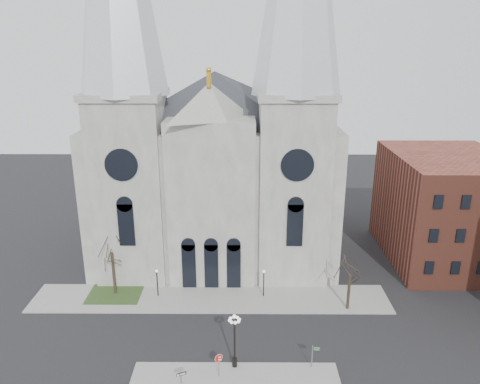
{
  "coord_description": "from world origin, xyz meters",
  "views": [
    {
      "loc": [
        3.58,
        -35.25,
        28.03
      ],
      "look_at": [
        3.35,
        8.0,
        13.73
      ],
      "focal_mm": 35.0,
      "sensor_mm": 36.0,
      "label": 1
    }
  ],
  "objects_px": {
    "stop_sign": "(219,360)",
    "street_name_sign": "(313,355)",
    "one_way_sign": "(181,378)",
    "globe_lamp": "(235,334)"
  },
  "relations": [
    {
      "from": "stop_sign",
      "to": "street_name_sign",
      "type": "relative_size",
      "value": 1.03
    },
    {
      "from": "globe_lamp",
      "to": "street_name_sign",
      "type": "distance_m",
      "value": 7.24
    },
    {
      "from": "street_name_sign",
      "to": "globe_lamp",
      "type": "bearing_deg",
      "value": -176.57
    },
    {
      "from": "stop_sign",
      "to": "globe_lamp",
      "type": "bearing_deg",
      "value": 36.18
    },
    {
      "from": "globe_lamp",
      "to": "one_way_sign",
      "type": "height_order",
      "value": "globe_lamp"
    },
    {
      "from": "stop_sign",
      "to": "street_name_sign",
      "type": "xyz_separation_m",
      "value": [
        8.29,
        1.23,
        -0.32
      ]
    },
    {
      "from": "stop_sign",
      "to": "street_name_sign",
      "type": "height_order",
      "value": "stop_sign"
    },
    {
      "from": "one_way_sign",
      "to": "street_name_sign",
      "type": "xyz_separation_m",
      "value": [
        11.27,
        3.07,
        -0.05
      ]
    },
    {
      "from": "stop_sign",
      "to": "one_way_sign",
      "type": "bearing_deg",
      "value": -155.97
    },
    {
      "from": "one_way_sign",
      "to": "street_name_sign",
      "type": "bearing_deg",
      "value": -8.99
    }
  ]
}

